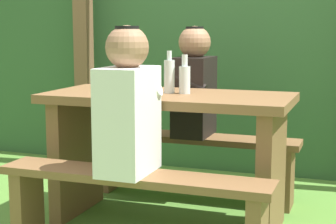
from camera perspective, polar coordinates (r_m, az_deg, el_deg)
The scene contains 12 objects.
ground_plane at distance 3.29m, azimuth -0.00°, elevation -11.48°, with size 12.00×12.00×0.00m, color #508231.
hedge_backdrop at distance 4.78m, azimuth 7.24°, elevation 7.05°, with size 6.40×1.00×2.00m, color #315B30.
pergola_post_left at distance 4.51m, azimuth -8.85°, elevation 8.39°, with size 0.12×0.12×2.23m, color brown.
picnic_table at distance 3.15m, azimuth -0.00°, elevation -2.56°, with size 1.40×0.64×0.77m.
bench_near at distance 2.74m, azimuth -3.66°, elevation -8.81°, with size 1.40×0.24×0.43m.
bench_far at distance 3.66m, azimuth 2.71°, elevation -4.29°, with size 1.40×0.24×0.43m.
person_white_shirt at distance 2.65m, azimuth -4.19°, elevation 0.64°, with size 0.25×0.35×0.72m.
person_black_coat at distance 3.59m, azimuth 2.77°, elevation 2.76°, with size 0.25×0.35×0.72m.
drinking_glass at distance 3.20m, azimuth -3.23°, elevation 2.82°, with size 0.07×0.07×0.08m, color silver.
bottle_left at distance 3.09m, azimuth 1.75°, elevation 3.57°, with size 0.06×0.06×0.22m.
bottle_right at distance 3.17m, azimuth -4.97°, elevation 3.88°, with size 0.06×0.06×0.25m.
bottle_center at distance 3.12m, azimuth 0.06°, elevation 3.84°, with size 0.06×0.06×0.24m.
Camera 1 is at (1.05, -2.90, 1.14)m, focal length 58.34 mm.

